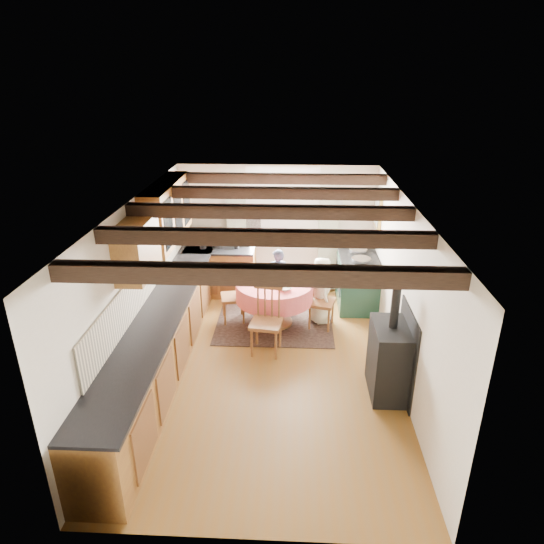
# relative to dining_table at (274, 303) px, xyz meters

# --- Properties ---
(floor) EXTENTS (3.60, 5.50, 0.00)m
(floor) POSITION_rel_dining_table_xyz_m (-0.02, -1.27, -0.38)
(floor) COLOR brown
(floor) RESTS_ON ground
(ceiling) EXTENTS (3.60, 5.50, 0.00)m
(ceiling) POSITION_rel_dining_table_xyz_m (-0.02, -1.27, 2.02)
(ceiling) COLOR white
(ceiling) RESTS_ON ground
(wall_back) EXTENTS (3.60, 0.00, 2.40)m
(wall_back) POSITION_rel_dining_table_xyz_m (-0.02, 1.48, 0.82)
(wall_back) COLOR silver
(wall_back) RESTS_ON ground
(wall_front) EXTENTS (3.60, 0.00, 2.40)m
(wall_front) POSITION_rel_dining_table_xyz_m (-0.02, -4.02, 0.82)
(wall_front) COLOR silver
(wall_front) RESTS_ON ground
(wall_left) EXTENTS (0.00, 5.50, 2.40)m
(wall_left) POSITION_rel_dining_table_xyz_m (-1.82, -1.27, 0.82)
(wall_left) COLOR silver
(wall_left) RESTS_ON ground
(wall_right) EXTENTS (0.00, 5.50, 2.40)m
(wall_right) POSITION_rel_dining_table_xyz_m (1.78, -1.27, 0.82)
(wall_right) COLOR silver
(wall_right) RESTS_ON ground
(beam_a) EXTENTS (3.60, 0.16, 0.16)m
(beam_a) POSITION_rel_dining_table_xyz_m (-0.02, -3.27, 1.93)
(beam_a) COLOR #312117
(beam_a) RESTS_ON ceiling
(beam_b) EXTENTS (3.60, 0.16, 0.16)m
(beam_b) POSITION_rel_dining_table_xyz_m (-0.02, -2.27, 1.93)
(beam_b) COLOR #312117
(beam_b) RESTS_ON ceiling
(beam_c) EXTENTS (3.60, 0.16, 0.16)m
(beam_c) POSITION_rel_dining_table_xyz_m (-0.02, -1.27, 1.93)
(beam_c) COLOR #312117
(beam_c) RESTS_ON ceiling
(beam_d) EXTENTS (3.60, 0.16, 0.16)m
(beam_d) POSITION_rel_dining_table_xyz_m (-0.02, -0.27, 1.93)
(beam_d) COLOR #312117
(beam_d) RESTS_ON ceiling
(beam_e) EXTENTS (3.60, 0.16, 0.16)m
(beam_e) POSITION_rel_dining_table_xyz_m (-0.02, 0.73, 1.93)
(beam_e) COLOR #312117
(beam_e) RESTS_ON ceiling
(splash_left) EXTENTS (0.02, 4.50, 0.55)m
(splash_left) POSITION_rel_dining_table_xyz_m (-1.80, -0.97, 0.82)
(splash_left) COLOR beige
(splash_left) RESTS_ON wall_left
(splash_back) EXTENTS (1.40, 0.02, 0.55)m
(splash_back) POSITION_rel_dining_table_xyz_m (-1.02, 1.46, 0.82)
(splash_back) COLOR beige
(splash_back) RESTS_ON wall_back
(base_cabinet_left) EXTENTS (0.60, 5.30, 0.88)m
(base_cabinet_left) POSITION_rel_dining_table_xyz_m (-1.52, -1.27, 0.06)
(base_cabinet_left) COLOR #966425
(base_cabinet_left) RESTS_ON floor
(base_cabinet_back) EXTENTS (1.30, 0.60, 0.88)m
(base_cabinet_back) POSITION_rel_dining_table_xyz_m (-1.07, 1.18, 0.06)
(base_cabinet_back) COLOR #966425
(base_cabinet_back) RESTS_ON floor
(worktop_left) EXTENTS (0.64, 5.30, 0.04)m
(worktop_left) POSITION_rel_dining_table_xyz_m (-1.50, -1.27, 0.52)
(worktop_left) COLOR black
(worktop_left) RESTS_ON base_cabinet_left
(worktop_back) EXTENTS (1.30, 0.64, 0.04)m
(worktop_back) POSITION_rel_dining_table_xyz_m (-1.07, 1.16, 0.52)
(worktop_back) COLOR black
(worktop_back) RESTS_ON base_cabinet_back
(wall_cabinet_glass) EXTENTS (0.34, 1.80, 0.90)m
(wall_cabinet_glass) POSITION_rel_dining_table_xyz_m (-1.65, -0.07, 1.57)
(wall_cabinet_glass) COLOR #966425
(wall_cabinet_glass) RESTS_ON wall_left
(wall_cabinet_solid) EXTENTS (0.34, 0.90, 0.70)m
(wall_cabinet_solid) POSITION_rel_dining_table_xyz_m (-1.65, -1.57, 1.52)
(wall_cabinet_solid) COLOR #966425
(wall_cabinet_solid) RESTS_ON wall_left
(window_frame) EXTENTS (1.34, 0.03, 1.54)m
(window_frame) POSITION_rel_dining_table_xyz_m (0.08, 1.46, 1.22)
(window_frame) COLOR white
(window_frame) RESTS_ON wall_back
(window_pane) EXTENTS (1.20, 0.01, 1.40)m
(window_pane) POSITION_rel_dining_table_xyz_m (0.08, 1.47, 1.22)
(window_pane) COLOR white
(window_pane) RESTS_ON wall_back
(curtain_left) EXTENTS (0.35, 0.10, 2.10)m
(curtain_left) POSITION_rel_dining_table_xyz_m (-0.77, 1.38, 0.72)
(curtain_left) COLOR beige
(curtain_left) RESTS_ON wall_back
(curtain_right) EXTENTS (0.35, 0.10, 2.10)m
(curtain_right) POSITION_rel_dining_table_xyz_m (0.93, 1.38, 0.72)
(curtain_right) COLOR beige
(curtain_right) RESTS_ON wall_back
(curtain_rod) EXTENTS (2.00, 0.03, 0.03)m
(curtain_rod) POSITION_rel_dining_table_xyz_m (0.08, 1.38, 1.82)
(curtain_rod) COLOR black
(curtain_rod) RESTS_ON wall_back
(wall_picture) EXTENTS (0.04, 0.50, 0.60)m
(wall_picture) POSITION_rel_dining_table_xyz_m (1.75, 1.03, 1.32)
(wall_picture) COLOR gold
(wall_picture) RESTS_ON wall_right
(wall_plate) EXTENTS (0.30, 0.02, 0.30)m
(wall_plate) POSITION_rel_dining_table_xyz_m (1.03, 1.45, 1.32)
(wall_plate) COLOR silver
(wall_plate) RESTS_ON wall_back
(rug) EXTENTS (1.94, 1.51, 0.01)m
(rug) POSITION_rel_dining_table_xyz_m (0.00, -0.00, -0.38)
(rug) COLOR black
(rug) RESTS_ON floor
(dining_table) EXTENTS (1.27, 1.27, 0.77)m
(dining_table) POSITION_rel_dining_table_xyz_m (0.00, 0.00, 0.00)
(dining_table) COLOR #F37563
(dining_table) RESTS_ON floor
(chair_near) EXTENTS (0.52, 0.53, 1.05)m
(chair_near) POSITION_rel_dining_table_xyz_m (-0.09, -0.87, 0.14)
(chair_near) COLOR brown
(chair_near) RESTS_ON floor
(chair_left) EXTENTS (0.50, 0.49, 0.95)m
(chair_left) POSITION_rel_dining_table_xyz_m (-0.70, 0.09, 0.09)
(chair_left) COLOR brown
(chair_left) RESTS_ON floor
(chair_right) EXTENTS (0.53, 0.51, 0.97)m
(chair_right) POSITION_rel_dining_table_xyz_m (0.78, -0.05, 0.10)
(chair_right) COLOR brown
(chair_right) RESTS_ON floor
(aga_range) EXTENTS (0.68, 1.06, 0.98)m
(aga_range) POSITION_rel_dining_table_xyz_m (1.45, 0.78, 0.10)
(aga_range) COLOR #1D4335
(aga_range) RESTS_ON floor
(cast_iron_stove) EXTENTS (0.46, 0.76, 1.53)m
(cast_iron_stove) POSITION_rel_dining_table_xyz_m (1.56, -1.77, 0.38)
(cast_iron_stove) COLOR black
(cast_iron_stove) RESTS_ON floor
(child_far) EXTENTS (0.43, 0.30, 1.11)m
(child_far) POSITION_rel_dining_table_xyz_m (0.03, 0.63, 0.17)
(child_far) COLOR #242B3C
(child_far) RESTS_ON floor
(child_right) EXTENTS (0.47, 0.62, 1.15)m
(child_right) POSITION_rel_dining_table_xyz_m (0.77, 0.14, 0.19)
(child_right) COLOR #F0EBC8
(child_right) RESTS_ON floor
(bowl_a) EXTENTS (0.32, 0.32, 0.05)m
(bowl_a) POSITION_rel_dining_table_xyz_m (0.18, -0.27, 0.41)
(bowl_a) COLOR silver
(bowl_a) RESTS_ON dining_table
(bowl_b) EXTENTS (0.28, 0.28, 0.06)m
(bowl_b) POSITION_rel_dining_table_xyz_m (0.04, 0.05, 0.41)
(bowl_b) COLOR silver
(bowl_b) RESTS_ON dining_table
(cup) EXTENTS (0.13, 0.13, 0.08)m
(cup) POSITION_rel_dining_table_xyz_m (0.01, 0.05, 0.42)
(cup) COLOR silver
(cup) RESTS_ON dining_table
(canister_tall) EXTENTS (0.13, 0.13, 0.22)m
(canister_tall) POSITION_rel_dining_table_xyz_m (-1.37, 1.14, 0.65)
(canister_tall) COLOR #262628
(canister_tall) RESTS_ON worktop_back
(canister_wide) EXTENTS (0.19, 0.19, 0.21)m
(canister_wide) POSITION_rel_dining_table_xyz_m (-1.11, 1.17, 0.64)
(canister_wide) COLOR #262628
(canister_wide) RESTS_ON worktop_back
(canister_slim) EXTENTS (0.10, 0.10, 0.27)m
(canister_slim) POSITION_rel_dining_table_xyz_m (-0.75, 1.16, 0.67)
(canister_slim) COLOR #262628
(canister_slim) RESTS_ON worktop_back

